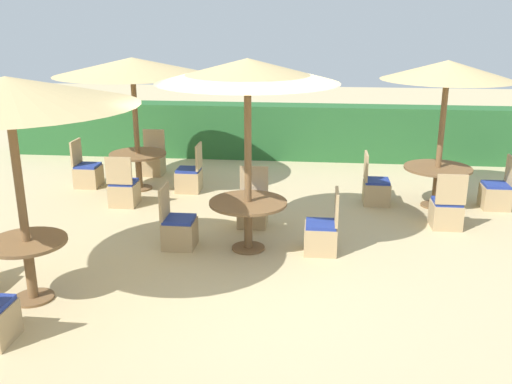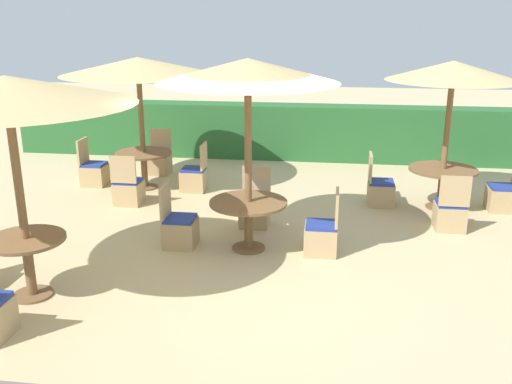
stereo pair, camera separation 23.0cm
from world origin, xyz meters
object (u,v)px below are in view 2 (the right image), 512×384
at_px(patio_chair_back_right_west, 380,191).
at_px(patio_chair_back_left_west, 94,172).
at_px(patio_chair_center_east, 322,236).
at_px(round_table_back_right, 442,176).
at_px(patio_chair_back_left_east, 194,177).
at_px(round_table_back_left, 144,160).
at_px(patio_chair_back_left_north, 159,162).
at_px(round_table_center, 248,211).
at_px(patio_chair_back_right_east, 503,196).
at_px(parasol_back_left, 138,66).
at_px(round_table_front_left, 27,253).
at_px(patio_chair_center_north, 255,209).
at_px(patio_chair_back_right_south, 450,214).
at_px(patio_chair_back_left_south, 128,190).
at_px(patio_chair_center_west, 179,229).
at_px(parasol_center, 248,72).
at_px(parasol_front_left, 6,91).
at_px(parasol_back_right, 453,72).

height_order(patio_chair_back_right_west, patio_chair_back_left_west, same).
xyz_separation_m(patio_chair_center_east, round_table_back_right, (2.01, 2.26, 0.32)).
bearing_deg(patio_chair_back_left_east, round_table_back_left, 87.70).
bearing_deg(patio_chair_back_left_north, round_table_center, 123.37).
height_order(patio_chair_back_right_east, parasol_back_left, parasol_back_left).
relative_size(round_table_front_left, patio_chair_center_east, 0.99).
distance_m(patio_chair_center_north, patio_chair_back_right_west, 2.44).
xyz_separation_m(round_table_center, patio_chair_back_right_south, (3.03, 1.20, -0.32)).
height_order(round_table_back_right, patio_chair_back_left_south, patio_chair_back_left_south).
relative_size(patio_chair_back_right_south, parasol_back_left, 0.33).
bearing_deg(patio_chair_back_right_south, patio_chair_center_west, -163.25).
relative_size(parasol_center, patio_chair_back_left_west, 2.92).
height_order(patio_chair_back_right_west, round_table_back_left, patio_chair_back_right_west).
bearing_deg(patio_chair_center_west, patio_chair_center_east, 90.48).
xyz_separation_m(patio_chair_center_east, patio_chair_back_left_east, (-2.51, 2.68, 0.00)).
bearing_deg(parasol_center, round_table_back_right, 36.39).
relative_size(parasol_center, patio_chair_back_left_east, 2.92).
bearing_deg(patio_chair_back_left_west, parasol_front_left, 13.95).
distance_m(patio_chair_center_east, patio_chair_back_right_east, 3.80).
bearing_deg(round_table_back_left, patio_chair_back_right_east, -4.01).
bearing_deg(patio_chair_back_left_north, patio_chair_back_right_south, 154.98).
bearing_deg(round_table_back_right, patio_chair_back_right_east, 0.26).
xyz_separation_m(round_table_front_left, round_table_center, (2.39, 1.78, 0.02)).
distance_m(round_table_front_left, parasol_back_left, 4.84).
xyz_separation_m(round_table_front_left, patio_chair_center_west, (1.36, 1.76, -0.30)).
xyz_separation_m(parasol_front_left, round_table_center, (2.39, 1.78, -1.89)).
bearing_deg(patio_chair_back_left_west, patio_chair_back_left_north, 134.01).
distance_m(round_table_center, patio_chair_center_north, 1.04).
height_order(patio_chair_center_west, round_table_back_right, patio_chair_center_west).
xyz_separation_m(parasol_front_left, patio_chair_back_left_east, (0.94, 4.47, -2.21)).
bearing_deg(patio_chair_center_west, round_table_center, 91.06).
height_order(patio_chair_center_east, patio_chair_center_north, same).
xyz_separation_m(patio_chair_center_north, round_table_back_left, (-2.41, 1.74, 0.31)).
bearing_deg(round_table_back_left, parasol_back_left, -90.00).
bearing_deg(round_table_back_right, patio_chair_center_east, -131.64).
distance_m(round_table_front_left, patio_chair_center_west, 2.25).
relative_size(patio_chair_center_north, parasol_back_left, 0.33).
bearing_deg(patio_chair_back_right_west, round_table_center, -41.47).
bearing_deg(parasol_center, patio_chair_back_left_north, 123.37).
relative_size(round_table_center, parasol_back_right, 0.44).
relative_size(patio_chair_center_west, patio_chair_back_right_south, 1.00).
bearing_deg(patio_chair_back_left_east, patio_chair_center_west, -171.02).
height_order(parasol_back_right, patio_chair_back_left_north, parasol_back_right).
height_order(patio_chair_center_east, round_table_back_left, patio_chair_center_east).
height_order(patio_chair_back_right_west, patio_chair_back_left_south, same).
relative_size(patio_chair_back_right_east, patio_chair_back_left_south, 1.00).
distance_m(patio_chair_back_left_west, patio_chair_back_left_south, 1.52).
bearing_deg(patio_chair_center_east, patio_chair_back_left_east, 43.03).
distance_m(parasol_front_left, patio_chair_back_left_north, 5.98).
height_order(round_table_back_left, patio_chair_back_left_east, patio_chair_back_left_east).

